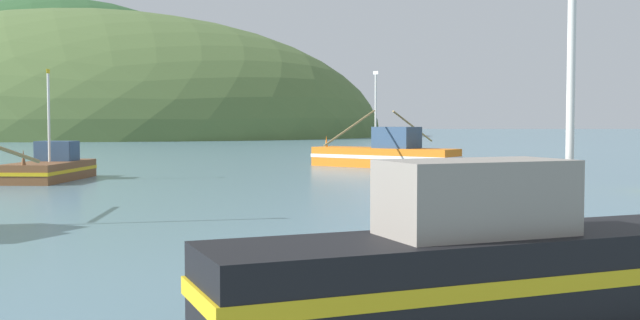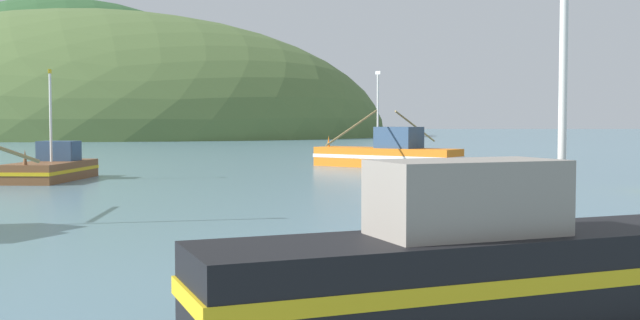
# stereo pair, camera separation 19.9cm
# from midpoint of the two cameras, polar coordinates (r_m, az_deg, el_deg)

# --- Properties ---
(hill_far_right) EXTENTS (119.82, 95.86, 79.75)m
(hill_far_right) POSITION_cam_midpoint_polar(r_m,az_deg,el_deg) (244.98, -19.01, 2.06)
(hill_far_right) COLOR #2D562D
(hill_far_right) RESTS_ON ground
(hill_far_left) EXTENTS (115.11, 92.09, 48.67)m
(hill_far_left) POSITION_cam_midpoint_polar(r_m,az_deg,el_deg) (157.42, -16.94, 1.73)
(hill_far_left) COLOR #516B38
(hill_far_left) RESTS_ON ground
(fishing_boat_brown) EXTENTS (2.67, 6.44, 5.37)m
(fishing_boat_brown) POSITION_cam_midpoint_polar(r_m,az_deg,el_deg) (39.14, -19.67, -0.58)
(fishing_boat_brown) COLOR brown
(fishing_boat_brown) RESTS_ON ground
(fishing_boat_orange) EXTENTS (9.19, 10.45, 6.00)m
(fishing_boat_orange) POSITION_cam_midpoint_polar(r_m,az_deg,el_deg) (47.40, 4.84, 0.46)
(fishing_boat_orange) COLOR orange
(fishing_boat_orange) RESTS_ON ground
(fishing_boat_black) EXTENTS (9.78, 5.46, 7.70)m
(fishing_boat_black) POSITION_cam_midpoint_polar(r_m,az_deg,el_deg) (11.36, 14.75, -7.58)
(fishing_boat_black) COLOR black
(fishing_boat_black) RESTS_ON ground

